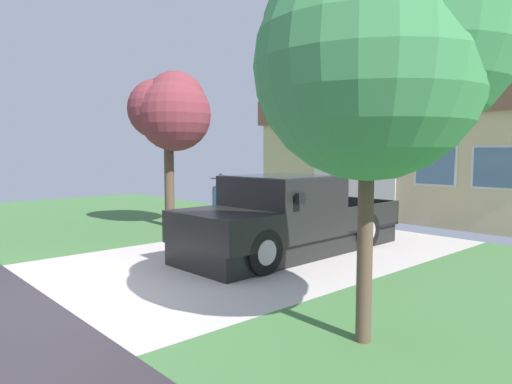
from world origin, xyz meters
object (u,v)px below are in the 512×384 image
(neighbor_tree, at_px, (170,110))
(person_with_hat, at_px, (221,205))
(wheeled_trash_bin, at_px, (277,202))
(handbag, at_px, (219,241))
(front_yard_tree, at_px, (379,44))
(house_with_garage, at_px, (425,154))
(pickup_truck, at_px, (282,220))

(neighbor_tree, bearing_deg, person_with_hat, -10.74)
(wheeled_trash_bin, bearing_deg, handbag, -61.91)
(person_with_hat, height_order, front_yard_tree, front_yard_tree)
(person_with_hat, distance_m, house_with_garage, 8.64)
(front_yard_tree, bearing_deg, handbag, 161.02)
(pickup_truck, relative_size, wheeled_trash_bin, 5.07)
(wheeled_trash_bin, bearing_deg, person_with_hat, -63.09)
(front_yard_tree, bearing_deg, pickup_truck, 148.01)
(person_with_hat, height_order, handbag, person_with_hat)
(handbag, relative_size, wheeled_trash_bin, 0.43)
(person_with_hat, bearing_deg, wheeled_trash_bin, 104.47)
(person_with_hat, distance_m, handbag, 0.83)
(front_yard_tree, bearing_deg, wheeled_trash_bin, 142.07)
(house_with_garage, distance_m, front_yard_tree, 11.70)
(pickup_truck, distance_m, person_with_hat, 1.64)
(handbag, height_order, neighbor_tree, neighbor_tree)
(person_with_hat, xyz_separation_m, front_yard_tree, (5.32, -1.97, 2.35))
(neighbor_tree, relative_size, wheeled_trash_bin, 4.17)
(handbag, bearing_deg, pickup_truck, 22.69)
(front_yard_tree, bearing_deg, person_with_hat, 159.65)
(person_with_hat, height_order, wheeled_trash_bin, person_with_hat)
(pickup_truck, bearing_deg, neighbor_tree, -3.99)
(house_with_garage, bearing_deg, wheeled_trash_bin, -113.85)
(person_with_hat, xyz_separation_m, handbag, (0.21, -0.22, -0.78))
(pickup_truck, distance_m, neighbor_tree, 5.23)
(person_with_hat, relative_size, front_yard_tree, 0.35)
(pickup_truck, bearing_deg, house_with_garage, -83.00)
(pickup_truck, xyz_separation_m, person_with_hat, (-1.58, -0.36, 0.20))
(neighbor_tree, bearing_deg, wheeled_trash_bin, 69.10)
(pickup_truck, height_order, wheeled_trash_bin, pickup_truck)
(house_with_garage, xyz_separation_m, front_yard_tree, (4.94, -10.53, 1.22))
(pickup_truck, height_order, house_with_garage, house_with_garage)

